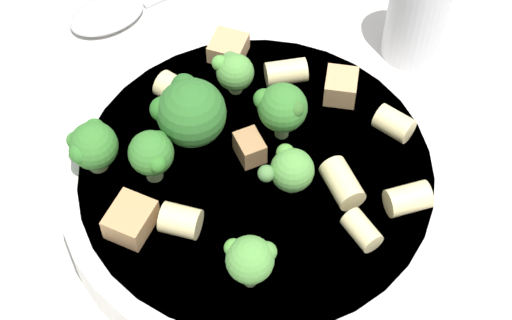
# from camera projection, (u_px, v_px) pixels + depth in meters

# --- Properties ---
(ground_plane) EXTENTS (2.00, 2.00, 0.00)m
(ground_plane) POSITION_uv_depth(u_px,v_px,m) (256.00, 198.00, 0.51)
(ground_plane) COLOR beige
(pasta_bowl) EXTENTS (0.23, 0.23, 0.03)m
(pasta_bowl) POSITION_uv_depth(u_px,v_px,m) (256.00, 182.00, 0.50)
(pasta_bowl) COLOR silver
(pasta_bowl) RESTS_ON ground_plane
(broccoli_floret_0) EXTENTS (0.03, 0.03, 0.03)m
(broccoli_floret_0) POSITION_uv_depth(u_px,v_px,m) (152.00, 154.00, 0.47)
(broccoli_floret_0) COLOR #9EC175
(broccoli_floret_0) RESTS_ON pasta_bowl
(broccoli_floret_1) EXTENTS (0.04, 0.04, 0.05)m
(broccoli_floret_1) POSITION_uv_depth(u_px,v_px,m) (189.00, 110.00, 0.48)
(broccoli_floret_1) COLOR #84AD60
(broccoli_floret_1) RESTS_ON pasta_bowl
(broccoli_floret_2) EXTENTS (0.03, 0.03, 0.04)m
(broccoli_floret_2) POSITION_uv_depth(u_px,v_px,m) (250.00, 259.00, 0.43)
(broccoli_floret_2) COLOR #93B766
(broccoli_floret_2) RESTS_ON pasta_bowl
(broccoli_floret_3) EXTENTS (0.03, 0.03, 0.03)m
(broccoli_floret_3) POSITION_uv_depth(u_px,v_px,m) (291.00, 170.00, 0.47)
(broccoli_floret_3) COLOR #93B766
(broccoli_floret_3) RESTS_ON pasta_bowl
(broccoli_floret_4) EXTENTS (0.03, 0.03, 0.03)m
(broccoli_floret_4) POSITION_uv_depth(u_px,v_px,m) (92.00, 146.00, 0.47)
(broccoli_floret_4) COLOR #9EC175
(broccoli_floret_4) RESTS_ON pasta_bowl
(broccoli_floret_5) EXTENTS (0.03, 0.03, 0.04)m
(broccoli_floret_5) POSITION_uv_depth(u_px,v_px,m) (282.00, 108.00, 0.48)
(broccoli_floret_5) COLOR #9EC175
(broccoli_floret_5) RESTS_ON pasta_bowl
(broccoli_floret_6) EXTENTS (0.02, 0.03, 0.03)m
(broccoli_floret_6) POSITION_uv_depth(u_px,v_px,m) (234.00, 71.00, 0.51)
(broccoli_floret_6) COLOR #9EC175
(broccoli_floret_6) RESTS_ON pasta_bowl
(rigatoni_0) EXTENTS (0.02, 0.02, 0.01)m
(rigatoni_0) POSITION_uv_depth(u_px,v_px,m) (362.00, 230.00, 0.46)
(rigatoni_0) COLOR beige
(rigatoni_0) RESTS_ON pasta_bowl
(rigatoni_1) EXTENTS (0.03, 0.03, 0.02)m
(rigatoni_1) POSITION_uv_depth(u_px,v_px,m) (175.00, 90.00, 0.51)
(rigatoni_1) COLOR beige
(rigatoni_1) RESTS_ON pasta_bowl
(rigatoni_2) EXTENTS (0.03, 0.03, 0.02)m
(rigatoni_2) POSITION_uv_depth(u_px,v_px,m) (181.00, 221.00, 0.46)
(rigatoni_2) COLOR beige
(rigatoni_2) RESTS_ON pasta_bowl
(rigatoni_3) EXTENTS (0.02, 0.02, 0.02)m
(rigatoni_3) POSITION_uv_depth(u_px,v_px,m) (408.00, 199.00, 0.47)
(rigatoni_3) COLOR beige
(rigatoni_3) RESTS_ON pasta_bowl
(rigatoni_4) EXTENTS (0.03, 0.02, 0.01)m
(rigatoni_4) POSITION_uv_depth(u_px,v_px,m) (286.00, 72.00, 0.52)
(rigatoni_4) COLOR beige
(rigatoni_4) RESTS_ON pasta_bowl
(rigatoni_5) EXTENTS (0.02, 0.03, 0.02)m
(rigatoni_5) POSITION_uv_depth(u_px,v_px,m) (396.00, 127.00, 0.50)
(rigatoni_5) COLOR beige
(rigatoni_5) RESTS_ON pasta_bowl
(rigatoni_6) EXTENTS (0.02, 0.03, 0.02)m
(rigatoni_6) POSITION_uv_depth(u_px,v_px,m) (342.00, 183.00, 0.47)
(rigatoni_6) COLOR beige
(rigatoni_6) RESTS_ON pasta_bowl
(chicken_chunk_0) EXTENTS (0.03, 0.03, 0.02)m
(chicken_chunk_0) POSITION_uv_depth(u_px,v_px,m) (341.00, 86.00, 0.51)
(chicken_chunk_0) COLOR tan
(chicken_chunk_0) RESTS_ON pasta_bowl
(chicken_chunk_1) EXTENTS (0.02, 0.02, 0.01)m
(chicken_chunk_1) POSITION_uv_depth(u_px,v_px,m) (245.00, 149.00, 0.49)
(chicken_chunk_1) COLOR #A87A4C
(chicken_chunk_1) RESTS_ON pasta_bowl
(chicken_chunk_2) EXTENTS (0.03, 0.03, 0.02)m
(chicken_chunk_2) POSITION_uv_depth(u_px,v_px,m) (131.00, 220.00, 0.46)
(chicken_chunk_2) COLOR tan
(chicken_chunk_2) RESTS_ON pasta_bowl
(chicken_chunk_3) EXTENTS (0.03, 0.03, 0.01)m
(chicken_chunk_3) POSITION_uv_depth(u_px,v_px,m) (228.00, 48.00, 0.53)
(chicken_chunk_3) COLOR tan
(chicken_chunk_3) RESTS_ON pasta_bowl
(spoon) EXTENTS (0.17, 0.06, 0.01)m
(spoon) POSITION_uv_depth(u_px,v_px,m) (135.00, 3.00, 0.60)
(spoon) COLOR #B2B2B7
(spoon) RESTS_ON ground_plane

